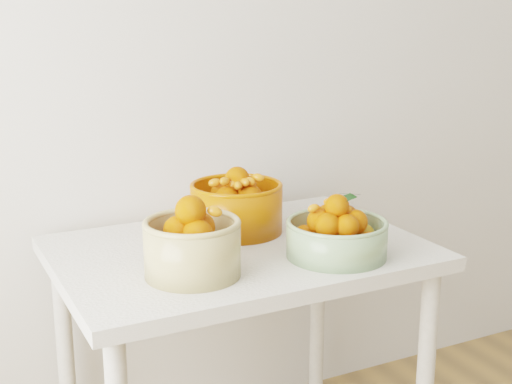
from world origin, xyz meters
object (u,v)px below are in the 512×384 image
table (240,279)px  bowl_green (336,235)px  bowl_orange (237,206)px  bowl_cream (192,245)px

table → bowl_green: bowl_green is taller
table → bowl_green: size_ratio=2.92×
bowl_green → bowl_orange: bowl_orange is taller
table → bowl_green: bearing=-43.6°
bowl_green → table: bearing=136.4°
table → bowl_orange: (0.05, 0.13, 0.17)m
bowl_cream → bowl_green: bearing=-5.8°
bowl_orange → bowl_cream: bearing=-132.1°
bowl_orange → table: bearing=-111.9°
bowl_green → bowl_orange: 0.35m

